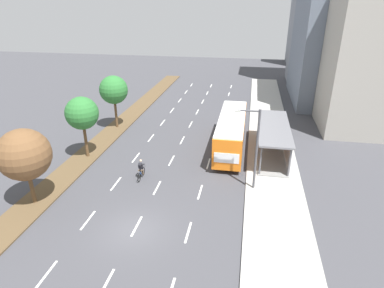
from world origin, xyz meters
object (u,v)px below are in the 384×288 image
streetlight (255,145)px  bus_shelter (276,138)px  bus (231,129)px  median_tree_second (82,113)px  cyclist (141,170)px  median_tree_nearest (24,155)px  median_tree_third (114,90)px

streetlight → bus_shelter: bearing=72.3°
bus → median_tree_second: (-13.31, -4.42, 2.33)m
bus → median_tree_second: size_ratio=1.95×
cyclist → median_tree_second: median_tree_second is taller
median_tree_nearest → median_tree_third: (-0.03, 15.83, 0.53)m
median_tree_third → bus_shelter: bearing=-13.7°
cyclist → median_tree_third: median_tree_third is taller
bus_shelter → median_tree_nearest: (-17.82, -11.48, 2.13)m
bus_shelter → streetlight: streetlight is taller
median_tree_second → median_tree_third: 7.92m
bus_shelter → median_tree_third: 18.57m
median_tree_second → cyclist: bearing=-25.0°
bus_shelter → streetlight: size_ratio=1.48×
median_tree_second → bus: bearing=18.4°
bus → cyclist: bearing=-133.3°
median_tree_nearest → median_tree_second: size_ratio=0.99×
streetlight → median_tree_second: bearing=168.9°
median_tree_nearest → median_tree_third: 15.84m
bus_shelter → bus: size_ratio=0.85×
median_tree_third → bus: bearing=-14.4°
cyclist → median_tree_second: (-6.34, 2.96, 3.60)m
bus → median_tree_second: 14.22m
median_tree_third → cyclist: bearing=-58.7°
median_tree_third → streetlight: (15.75, -10.95, -0.64)m
bus_shelter → bus: 4.37m
median_tree_third → streetlight: 19.19m
bus → median_tree_third: median_tree_third is taller
median_tree_second → streetlight: 15.78m
median_tree_third → median_tree_second: bearing=-88.1°
bus_shelter → streetlight: 7.22m
cyclist → median_tree_nearest: size_ratio=0.32×
bus_shelter → median_tree_second: median_tree_second is taller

